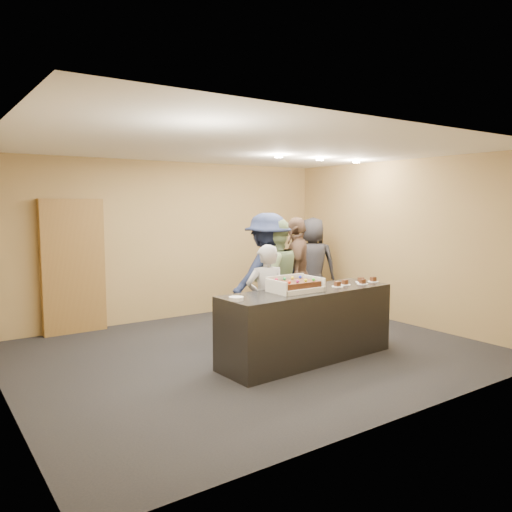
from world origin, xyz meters
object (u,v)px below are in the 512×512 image
object	(u,v)px
person_server_grey	(266,300)
storage_cabinet	(73,266)
serving_counter	(307,325)
person_dark_suit	(312,265)
plate_stack	(236,299)
person_sage_man	(274,279)
cake_box	(294,288)
person_navy_man	(268,276)
person_brown_extra	(296,274)
sheet_cake	(295,284)

from	to	relation	value
person_server_grey	storage_cabinet	bearing A→B (deg)	-40.42
serving_counter	person_server_grey	distance (m)	0.62
serving_counter	person_server_grey	size ratio (longest dim) A/B	1.64
storage_cabinet	person_server_grey	xyz separation A→B (m)	(1.74, -2.62, -0.30)
person_server_grey	person_dark_suit	size ratio (longest dim) A/B	0.84
plate_stack	person_sage_man	bearing A→B (deg)	39.27
person_dark_suit	storage_cabinet	bearing A→B (deg)	20.25
cake_box	person_navy_man	world-z (taller)	person_navy_man
person_server_grey	person_sage_man	bearing A→B (deg)	-118.26
person_brown_extra	person_dark_suit	bearing A→B (deg)	169.06
storage_cabinet	person_server_grey	size ratio (longest dim) A/B	1.41
sheet_cake	person_dark_suit	bearing A→B (deg)	44.79
sheet_cake	person_dark_suit	size ratio (longest dim) A/B	0.30
person_server_grey	person_sage_man	xyz separation A→B (m)	(0.59, 0.61, 0.15)
storage_cabinet	sheet_cake	xyz separation A→B (m)	(1.87, -3.07, -0.03)
plate_stack	person_server_grey	distance (m)	0.96
sheet_cake	person_sage_man	xyz separation A→B (m)	(0.46, 1.06, -0.12)
cake_box	person_brown_extra	xyz separation A→B (m)	(1.07, 1.26, -0.06)
plate_stack	person_server_grey	world-z (taller)	person_server_grey
sheet_cake	person_sage_man	bearing A→B (deg)	66.39
sheet_cake	plate_stack	distance (m)	0.92
sheet_cake	person_navy_man	world-z (taller)	person_navy_man
person_server_grey	person_brown_extra	world-z (taller)	person_brown_extra
person_server_grey	person_brown_extra	xyz separation A→B (m)	(1.20, 0.84, 0.16)
sheet_cake	person_brown_extra	world-z (taller)	person_brown_extra
person_server_grey	person_dark_suit	bearing A→B (deg)	-127.90
sheet_cake	plate_stack	size ratio (longest dim) A/B	3.18
person_server_grey	plate_stack	bearing A→B (deg)	49.28
serving_counter	sheet_cake	xyz separation A→B (m)	(-0.20, -0.00, 0.55)
storage_cabinet	person_navy_man	xyz separation A→B (m)	(2.28, -1.92, -0.10)
cake_box	person_navy_man	xyz separation A→B (m)	(0.41, 1.13, -0.02)
person_brown_extra	person_server_grey	bearing A→B (deg)	-13.63
plate_stack	sheet_cake	bearing A→B (deg)	4.09
storage_cabinet	person_brown_extra	distance (m)	3.44
serving_counter	storage_cabinet	world-z (taller)	storage_cabinet
serving_counter	plate_stack	bearing A→B (deg)	-179.36
person_brown_extra	sheet_cake	bearing A→B (deg)	1.70
sheet_cake	serving_counter	bearing A→B (deg)	0.00
serving_counter	person_dark_suit	bearing A→B (deg)	44.93
serving_counter	person_navy_man	world-z (taller)	person_navy_man
plate_stack	storage_cabinet	bearing A→B (deg)	107.04
serving_counter	person_dark_suit	world-z (taller)	person_dark_suit
person_server_grey	cake_box	bearing A→B (deg)	122.77
plate_stack	person_brown_extra	xyz separation A→B (m)	(1.98, 1.35, -0.03)
serving_counter	person_brown_extra	world-z (taller)	person_brown_extra
serving_counter	storage_cabinet	xyz separation A→B (m)	(-2.07, 3.07, 0.58)
storage_cabinet	plate_stack	xyz separation A→B (m)	(0.96, -3.13, -0.11)
plate_stack	person_dark_suit	distance (m)	3.67
storage_cabinet	sheet_cake	distance (m)	3.59
serving_counter	person_brown_extra	distance (m)	1.62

